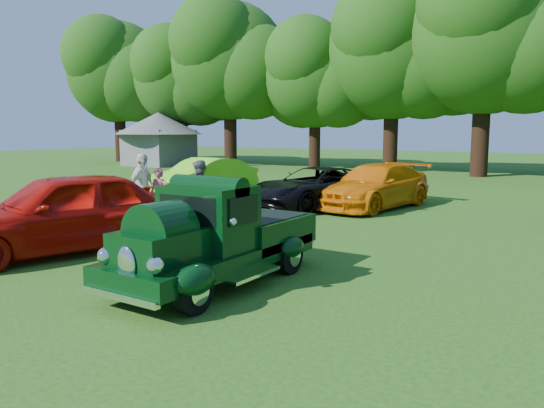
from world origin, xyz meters
The scene contains 11 objects.
ground centered at (0.00, 0.00, 0.00)m, with size 120.00×120.00×0.00m, color #1D4D12.
hero_pickup centered at (1.10, -0.54, 0.72)m, with size 1.99×4.27×1.67m.
red_convertible centered at (-3.02, -0.59, 0.86)m, with size 2.04×5.06×1.72m, color #AA0E07.
back_car_lime centered at (-6.58, 8.02, 0.76)m, with size 1.61×4.63×1.53m, color #63CE1B.
back_car_black centered at (-1.77, 8.16, 0.68)m, with size 2.25×4.88×1.36m, color black.
back_car_orange centered at (-0.09, 9.17, 0.73)m, with size 2.03×5.00×1.45m, color orange.
spectator_pink centered at (-4.18, 3.34, 0.76)m, with size 0.55×0.36×1.51m, color #BD4E68.
spectator_grey centered at (-2.97, 3.67, 0.88)m, with size 0.85×0.67×1.76m, color slate.
spectator_white centered at (-4.49, 3.01, 0.97)m, with size 1.13×0.47×1.93m, color silver.
gazebo centered at (-22.00, 21.00, 2.40)m, with size 6.40×6.40×3.90m.
tree_line centered at (0.19, 23.94, 7.16)m, with size 64.90×10.32×12.27m.
Camera 1 is at (6.70, -7.34, 2.56)m, focal length 35.00 mm.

